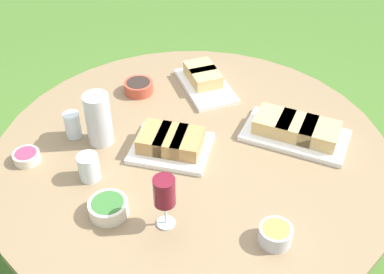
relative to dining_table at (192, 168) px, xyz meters
The scene contains 13 objects.
ground_plane 0.67m from the dining_table, ahead, with size 40.00×40.00×0.00m, color #4C7A2D.
dining_table is the anchor object (origin of this frame).
water_pitcher 0.40m from the dining_table, 64.51° to the left, with size 0.10×0.10×0.21m.
wine_glass 0.44m from the dining_table, 149.63° to the left, with size 0.07×0.07×0.20m.
platter_bread_main 0.43m from the dining_table, 97.49° to the right, with size 0.42×0.44×0.08m.
platter_charcuterie 0.46m from the dining_table, 24.50° to the right, with size 0.34×0.20×0.08m.
platter_sandwich_side 0.15m from the dining_table, 76.33° to the left, with size 0.35×0.37×0.08m.
bowl_fries 0.52m from the dining_table, 166.89° to the right, with size 0.10×0.10×0.06m.
bowl_salad 0.44m from the dining_table, 122.26° to the left, with size 0.13×0.13×0.05m.
bowl_olives 0.47m from the dining_table, 13.78° to the left, with size 0.13×0.13×0.05m.
bowl_dip_red 0.62m from the dining_table, 78.56° to the left, with size 0.10×0.10×0.04m.
cup_water_near 0.49m from the dining_table, 62.46° to the left, with size 0.06×0.06×0.11m.
cup_water_far 0.42m from the dining_table, 95.47° to the left, with size 0.07×0.07×0.10m.
Camera 1 is at (-1.31, 0.41, 1.95)m, focal length 45.00 mm.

